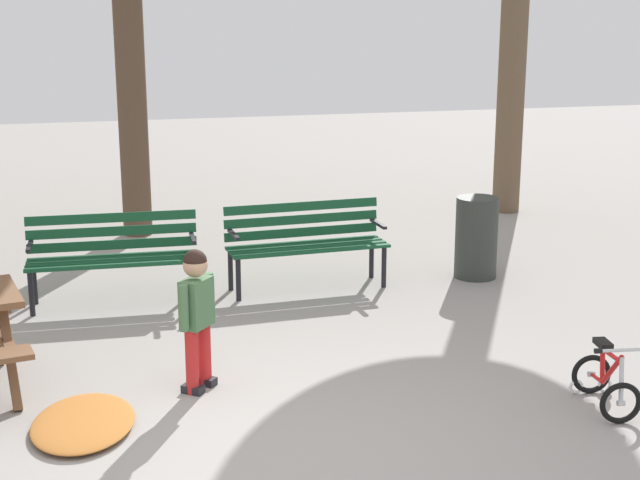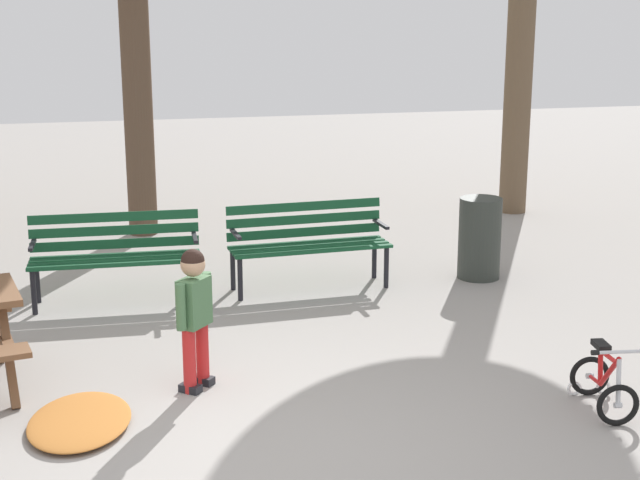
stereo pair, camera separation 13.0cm
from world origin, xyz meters
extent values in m
plane|color=gray|center=(0.00, 0.00, 0.00)|extent=(36.00, 36.00, 0.00)
cube|color=brown|center=(-1.70, 1.43, 0.36)|extent=(0.17, 0.57, 0.76)
cube|color=brown|center=(-1.80, 1.92, 0.36)|extent=(0.17, 0.57, 0.76)
cube|color=brown|center=(-1.75, 1.67, 0.42)|extent=(0.29, 1.10, 0.04)
cube|color=#144728|center=(-0.86, 3.64, 0.44)|extent=(1.60, 0.14, 0.03)
cube|color=#144728|center=(-0.86, 3.52, 0.44)|extent=(1.60, 0.14, 0.03)
cube|color=#144728|center=(-0.87, 3.40, 0.44)|extent=(1.60, 0.14, 0.03)
cube|color=#144728|center=(-0.87, 3.28, 0.44)|extent=(1.60, 0.14, 0.03)
cube|color=#144728|center=(-0.86, 3.68, 0.54)|extent=(1.60, 0.12, 0.09)
cube|color=#144728|center=(-0.86, 3.68, 0.67)|extent=(1.60, 0.12, 0.09)
cube|color=#144728|center=(-0.86, 3.68, 0.81)|extent=(1.60, 0.12, 0.09)
cylinder|color=black|center=(-0.12, 3.26, 0.22)|extent=(0.05, 0.05, 0.44)
cylinder|color=black|center=(-0.11, 3.62, 0.22)|extent=(0.05, 0.05, 0.44)
cube|color=black|center=(-0.12, 3.44, 0.62)|extent=(0.06, 0.40, 0.03)
cylinder|color=black|center=(-1.62, 3.33, 0.22)|extent=(0.05, 0.05, 0.44)
cylinder|color=black|center=(-1.61, 3.69, 0.22)|extent=(0.05, 0.05, 0.44)
cube|color=black|center=(-1.61, 3.51, 0.62)|extent=(0.06, 0.40, 0.03)
cube|color=#144728|center=(1.03, 3.68, 0.44)|extent=(1.60, 0.15, 0.03)
cube|color=#144728|center=(1.03, 3.56, 0.44)|extent=(1.60, 0.15, 0.03)
cube|color=#144728|center=(1.04, 3.44, 0.44)|extent=(1.60, 0.15, 0.03)
cube|color=#144728|center=(1.04, 3.32, 0.44)|extent=(1.60, 0.15, 0.03)
cube|color=#144728|center=(1.02, 3.72, 0.54)|extent=(1.60, 0.12, 0.09)
cube|color=#144728|center=(1.02, 3.72, 0.67)|extent=(1.60, 0.12, 0.09)
cube|color=#144728|center=(1.02, 3.72, 0.81)|extent=(1.60, 0.12, 0.09)
cylinder|color=black|center=(1.79, 3.37, 0.22)|extent=(0.05, 0.05, 0.44)
cylinder|color=black|center=(1.77, 3.73, 0.22)|extent=(0.05, 0.05, 0.44)
cube|color=black|center=(1.78, 3.55, 0.62)|extent=(0.06, 0.40, 0.03)
cylinder|color=black|center=(0.29, 3.30, 0.22)|extent=(0.05, 0.05, 0.44)
cylinder|color=black|center=(0.28, 3.66, 0.22)|extent=(0.05, 0.05, 0.44)
cube|color=black|center=(0.28, 3.48, 0.62)|extent=(0.06, 0.40, 0.03)
cylinder|color=red|center=(-0.31, 1.32, 0.25)|extent=(0.10, 0.10, 0.49)
cube|color=black|center=(-0.31, 1.32, 0.03)|extent=(0.18, 0.17, 0.06)
cylinder|color=red|center=(-0.42, 1.19, 0.25)|extent=(0.10, 0.10, 0.49)
cube|color=black|center=(-0.42, 1.19, 0.03)|extent=(0.18, 0.17, 0.06)
cube|color=#477047|center=(-0.36, 1.26, 0.68)|extent=(0.28, 0.29, 0.36)
sphere|color=tan|center=(-0.36, 1.26, 0.96)|extent=(0.18, 0.18, 0.18)
sphere|color=black|center=(-0.36, 1.26, 0.99)|extent=(0.17, 0.17, 0.17)
cylinder|color=#477047|center=(-0.25, 1.39, 0.69)|extent=(0.07, 0.07, 0.34)
cylinder|color=#477047|center=(-0.47, 1.13, 0.69)|extent=(0.07, 0.07, 0.34)
torus|color=black|center=(2.35, -0.07, 0.15)|extent=(0.30, 0.08, 0.30)
cylinder|color=silver|center=(2.35, -0.07, 0.15)|extent=(0.06, 0.05, 0.04)
torus|color=black|center=(2.43, 0.45, 0.15)|extent=(0.30, 0.08, 0.30)
cylinder|color=silver|center=(2.43, 0.45, 0.15)|extent=(0.06, 0.05, 0.04)
torus|color=white|center=(2.54, 0.43, 0.05)|extent=(0.11, 0.04, 0.11)
torus|color=white|center=(2.32, 0.46, 0.05)|extent=(0.11, 0.04, 0.11)
cylinder|color=red|center=(2.38, 0.11, 0.32)|extent=(0.08, 0.31, 0.32)
cylinder|color=red|center=(2.40, 0.27, 0.30)|extent=(0.05, 0.08, 0.27)
cylinder|color=red|center=(2.41, 0.35, 0.16)|extent=(0.06, 0.20, 0.05)
cylinder|color=silver|center=(2.35, -0.05, 0.31)|extent=(0.04, 0.08, 0.32)
cylinder|color=red|center=(2.38, 0.13, 0.42)|extent=(0.08, 0.32, 0.05)
cube|color=black|center=(2.40, 0.29, 0.45)|extent=(0.11, 0.18, 0.04)
cylinder|color=silver|center=(2.36, -0.03, 0.52)|extent=(0.34, 0.07, 0.02)
cylinder|color=black|center=(2.19, 0.00, 0.52)|extent=(0.05, 0.04, 0.04)
ellipsoid|color=#B26B2D|center=(-1.21, 0.80, 0.04)|extent=(0.83, 1.08, 0.07)
cylinder|color=#2D332D|center=(2.84, 3.48, 0.42)|extent=(0.44, 0.44, 0.85)
cylinder|color=brown|center=(-0.45, 6.29, 1.85)|extent=(0.35, 0.35, 3.70)
cylinder|color=brown|center=(4.55, 6.36, 2.17)|extent=(0.37, 0.37, 4.33)
camera|label=1|loc=(-1.15, -5.33, 2.82)|focal=53.09mm
camera|label=2|loc=(-1.03, -5.37, 2.82)|focal=53.09mm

